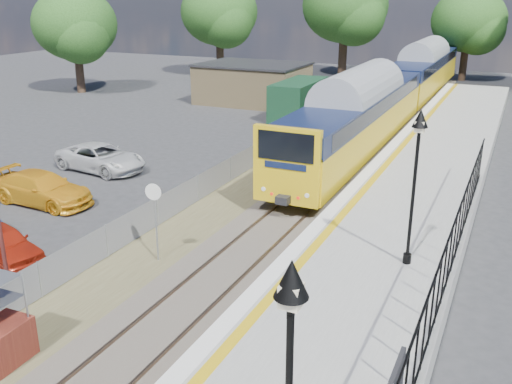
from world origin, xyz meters
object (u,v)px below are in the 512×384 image
Objects in this scene: car_red at (2,244)px; speed_sign at (155,210)px; train at (398,87)px; victorian_lamp_south at (290,346)px; car_white at (101,158)px; victorian_lamp_north at (417,152)px; car_yellow at (42,188)px.

speed_sign is at bearing -51.58° from car_red.
train is at bearing 0.05° from car_red.
car_white is at bearing 135.95° from victorian_lamp_south.
train is at bearing -24.40° from car_white.
victorian_lamp_north is 0.11× the size of train.
speed_sign is at bearing 133.44° from victorian_lamp_south.
train is 21.16m from car_white.
car_white is (-10.92, -18.05, -1.68)m from train.
train is 28.54m from car_red.
victorian_lamp_north is at bearing -77.51° from train.
speed_sign is at bearing -168.76° from victorian_lamp_north.
victorian_lamp_north is at bearing -103.16° from car_white.
car_white is at bearing 129.99° from speed_sign.
train reaches higher than car_yellow.
victorian_lamp_south is 0.96× the size of car_white.
victorian_lamp_north is 15.81m from car_yellow.
car_yellow is (-7.55, 2.60, -1.19)m from speed_sign.
train is at bearing 75.83° from speed_sign.
car_white reaches higher than car_red.
speed_sign is (-7.80, -1.55, -2.43)m from victorian_lamp_north.
car_red is at bearing 153.37° from victorian_lamp_south.
car_yellow is (-10.05, -22.88, -1.67)m from train.
speed_sign is (-2.50, -25.48, -0.48)m from train.
car_white is (-0.87, 4.83, -0.01)m from car_yellow.
victorian_lamp_south is 1.67× the size of speed_sign.
car_yellow is (-15.35, 1.05, -3.63)m from victorian_lamp_north.
victorian_lamp_south is at bearing -55.13° from speed_sign.
victorian_lamp_south is 19.42m from car_yellow.
victorian_lamp_north is at bearing 2.68° from speed_sign.
train is at bearing -22.07° from car_yellow.
speed_sign is at bearing -107.35° from car_yellow.
train is (-5.30, 23.93, -1.96)m from victorian_lamp_north.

